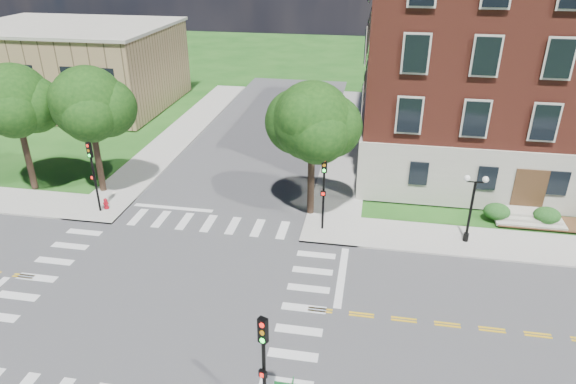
% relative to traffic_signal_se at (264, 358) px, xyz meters
% --- Properties ---
extents(ground, '(160.00, 160.00, 0.00)m').
position_rel_traffic_signal_se_xyz_m(ground, '(-6.76, 6.79, -3.19)').
color(ground, '#194914').
rests_on(ground, ground).
extents(road_ew, '(90.00, 12.00, 0.01)m').
position_rel_traffic_signal_se_xyz_m(road_ew, '(-6.76, 6.79, -3.18)').
color(road_ew, '#3D3D3F').
rests_on(road_ew, ground).
extents(road_ns, '(12.00, 90.00, 0.01)m').
position_rel_traffic_signal_se_xyz_m(road_ns, '(-6.76, 6.79, -3.18)').
color(road_ns, '#3D3D3F').
rests_on(road_ns, ground).
extents(sidewalk_ne, '(34.00, 34.00, 0.12)m').
position_rel_traffic_signal_se_xyz_m(sidewalk_ne, '(8.62, 22.16, -3.13)').
color(sidewalk_ne, '#9E9B93').
rests_on(sidewalk_ne, ground).
extents(sidewalk_nw, '(34.00, 34.00, 0.12)m').
position_rel_traffic_signal_se_xyz_m(sidewalk_nw, '(-22.13, 22.16, -3.13)').
color(sidewalk_nw, '#9E9B93').
rests_on(sidewalk_nw, ground).
extents(crosswalk_east, '(2.20, 10.20, 0.02)m').
position_rel_traffic_signal_se_xyz_m(crosswalk_east, '(0.44, 6.79, -3.19)').
color(crosswalk_east, silver).
rests_on(crosswalk_east, ground).
extents(stop_bar_east, '(0.40, 5.50, 0.00)m').
position_rel_traffic_signal_se_xyz_m(stop_bar_east, '(2.04, 9.79, -3.19)').
color(stop_bar_east, silver).
rests_on(stop_bar_east, ground).
extents(main_building, '(30.60, 22.40, 16.50)m').
position_rel_traffic_signal_se_xyz_m(main_building, '(17.24, 28.78, 5.15)').
color(main_building, '#B9B3A3').
rests_on(main_building, ground).
extents(secondary_building, '(20.40, 15.40, 8.30)m').
position_rel_traffic_signal_se_xyz_m(secondary_building, '(-28.76, 36.79, 1.09)').
color(secondary_building, '#9A7A55').
rests_on(secondary_building, ground).
extents(tree_b, '(4.81, 4.81, 8.94)m').
position_rel_traffic_signal_se_xyz_m(tree_b, '(-20.64, 16.58, 3.43)').
color(tree_b, '#2F2417').
rests_on(tree_b, ground).
extents(tree_c, '(4.90, 4.90, 8.85)m').
position_rel_traffic_signal_se_xyz_m(tree_c, '(-15.62, 17.14, 3.31)').
color(tree_c, '#2F2417').
rests_on(tree_c, ground).
extents(tree_d, '(4.86, 4.86, 8.70)m').
position_rel_traffic_signal_se_xyz_m(tree_d, '(-0.57, 16.40, 3.18)').
color(tree_d, '#2F2417').
rests_on(tree_d, ground).
extents(traffic_signal_se, '(0.38, 0.46, 4.80)m').
position_rel_traffic_signal_se_xyz_m(traffic_signal_se, '(0.00, 0.00, 0.00)').
color(traffic_signal_se, black).
rests_on(traffic_signal_se, ground).
extents(traffic_signal_ne, '(0.32, 0.36, 4.80)m').
position_rel_traffic_signal_se_xyz_m(traffic_signal_ne, '(0.45, 14.46, 0.00)').
color(traffic_signal_ne, black).
rests_on(traffic_signal_ne, ground).
extents(traffic_signal_nw, '(0.38, 0.46, 4.80)m').
position_rel_traffic_signal_se_xyz_m(traffic_signal_nw, '(-14.27, 14.19, 0.00)').
color(traffic_signal_nw, black).
rests_on(traffic_signal_nw, ground).
extents(twin_lamp_west, '(1.36, 0.36, 4.23)m').
position_rel_traffic_signal_se_xyz_m(twin_lamp_west, '(9.00, 14.52, -0.66)').
color(twin_lamp_west, black).
rests_on(twin_lamp_west, ground).
extents(fire_hydrant, '(0.35, 0.35, 0.75)m').
position_rel_traffic_signal_se_xyz_m(fire_hydrant, '(-14.02, 14.55, -2.72)').
color(fire_hydrant, maroon).
rests_on(fire_hydrant, ground).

